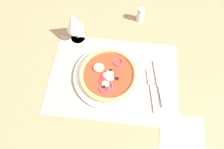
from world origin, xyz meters
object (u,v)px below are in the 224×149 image
object	(u,v)px
knife	(159,82)
napkin	(182,135)
plate	(108,76)
pizza	(108,75)
pepper_shaker	(140,15)
fork	(151,87)
wine_glass	(74,23)

from	to	relation	value
knife	napkin	size ratio (longest dim) A/B	1.28
plate	pizza	size ratio (longest dim) A/B	1.18
pizza	knife	size ratio (longest dim) A/B	1.17
knife	pizza	bearing A→B (deg)	79.70
plate	pepper_shaker	bearing A→B (deg)	70.59
fork	napkin	xyz separation A→B (cm)	(11.35, -16.75, -0.44)
wine_glass	napkin	xyz separation A→B (cm)	(44.67, -37.21, -9.91)
wine_glass	pepper_shaker	world-z (taller)	wine_glass
pizza	napkin	xyz separation A→B (cm)	(28.91, -19.29, -2.63)
napkin	pepper_shaker	distance (cm)	53.85
wine_glass	pizza	bearing A→B (deg)	-48.67
wine_glass	pepper_shaker	xyz separation A→B (cm)	(26.86, 13.52, -6.84)
pepper_shaker	plate	bearing A→B (deg)	-109.41
plate	knife	bearing A→B (deg)	-0.20
pizza	pepper_shaker	distance (cm)	33.34
knife	plate	bearing A→B (deg)	79.65
knife	napkin	distance (cm)	20.98
fork	pizza	bearing A→B (deg)	72.90
napkin	fork	bearing A→B (deg)	124.13
plate	fork	xyz separation A→B (cm)	(17.52, -2.56, -0.44)
fork	napkin	size ratio (longest dim) A/B	1.15
fork	knife	size ratio (longest dim) A/B	0.90
pizza	fork	distance (cm)	17.87
fork	napkin	world-z (taller)	fork
fork	wine_glass	world-z (taller)	wine_glass
napkin	plate	bearing A→B (deg)	146.23
wine_glass	pepper_shaker	distance (cm)	30.84
pizza	pepper_shaker	xyz separation A→B (cm)	(11.10, 31.44, 0.45)
fork	knife	xyz separation A→B (cm)	(3.01, 2.49, 0.03)
pepper_shaker	fork	bearing A→B (deg)	-79.25
knife	wine_glass	size ratio (longest dim) A/B	1.34
napkin	pepper_shaker	bearing A→B (deg)	109.34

